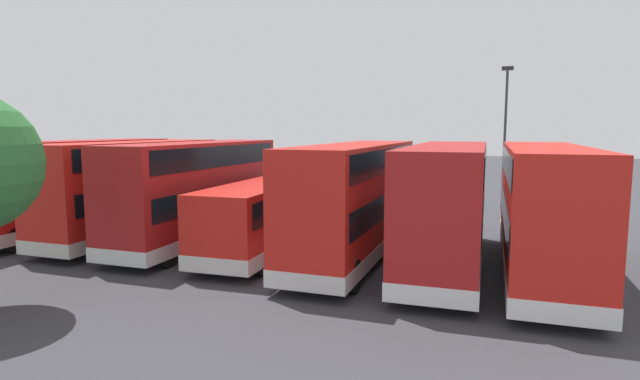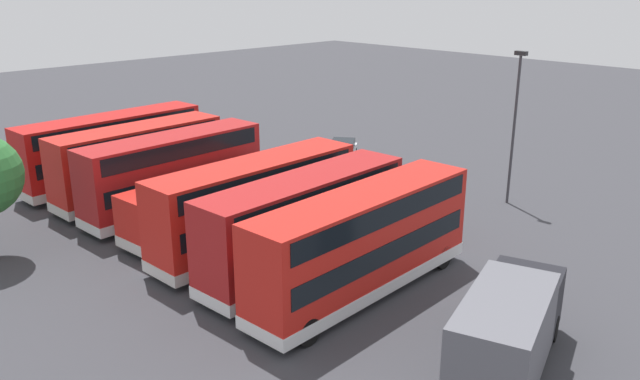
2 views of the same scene
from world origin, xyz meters
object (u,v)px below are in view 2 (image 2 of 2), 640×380
bus_double_decker_near_end (363,241)px  bus_double_decker_second (305,222)px  bus_double_decker_sixth (139,161)px  waste_bin_yellow (282,172)px  bus_double_decker_seventh (113,148)px  box_truck_blue (508,328)px  bus_single_deck_fourth (212,201)px  bus_double_decker_fifth (173,172)px  bus_double_decker_third (256,203)px  car_hatchback_silver (342,151)px  lamp_post_tall (515,118)px

bus_double_decker_near_end → bus_double_decker_second: same height
bus_double_decker_sixth → waste_bin_yellow: 9.54m
bus_double_decker_sixth → bus_double_decker_near_end: bearing=-178.7°
bus_double_decker_sixth → bus_double_decker_seventh: size_ratio=0.88×
bus_double_decker_near_end → box_truck_blue: bus_double_decker_near_end is taller
bus_single_deck_fourth → bus_double_decker_fifth: (3.69, -0.05, 0.83)m
bus_double_decker_second → bus_double_decker_third: (3.56, -0.07, 0.00)m
bus_double_decker_second → car_hatchback_silver: (11.87, -14.95, -1.75)m
bus_double_decker_third → bus_double_decker_seventh: bearing=-0.6°
bus_double_decker_fifth → bus_double_decker_seventh: 7.38m
bus_double_decker_second → bus_double_decker_fifth: bearing=-0.5°
bus_double_decker_seventh → box_truck_blue: (-28.95, 0.86, -0.74)m
bus_double_decker_fifth → bus_double_decker_seventh: (7.38, -0.15, 0.00)m
bus_double_decker_third → car_hatchback_silver: 17.12m
car_hatchback_silver → waste_bin_yellow: (-0.36, 6.21, -0.22)m
bus_double_decker_third → bus_double_decker_fifth: (7.39, -0.01, -0.00)m
bus_double_decker_near_end → bus_double_decker_sixth: same height
box_truck_blue → car_hatchback_silver: size_ratio=1.78×
lamp_post_tall → bus_double_decker_seventh: bearing=37.0°
bus_double_decker_second → bus_double_decker_near_end: bearing=-175.8°
car_hatchback_silver → waste_bin_yellow: size_ratio=4.67×
bus_double_decker_seventh → lamp_post_tall: (-19.91, -14.98, 2.74)m
bus_double_decker_seventh → waste_bin_yellow: (-6.82, -8.50, -1.98)m
bus_double_decker_near_end → car_hatchback_silver: 21.19m
bus_double_decker_second → bus_double_decker_fifth: (10.95, -0.09, -0.00)m
bus_double_decker_second → waste_bin_yellow: bearing=-37.2°
bus_double_decker_sixth → box_truck_blue: (-24.99, 0.47, -0.74)m
bus_double_decker_second → bus_double_decker_sixth: (14.37, 0.14, -0.00)m
bus_double_decker_third → bus_double_decker_fifth: same height
bus_double_decker_sixth → box_truck_blue: size_ratio=1.35×
car_hatchback_silver → bus_single_deck_fourth: bearing=107.2°
bus_double_decker_sixth → bus_double_decker_third: bearing=-178.8°
bus_double_decker_second → bus_single_deck_fourth: 7.31m
bus_double_decker_fifth → box_truck_blue: size_ratio=1.39×
bus_double_decker_near_end → bus_single_deck_fourth: 10.58m
bus_double_decker_fifth → bus_double_decker_sixth: size_ratio=1.03×
bus_single_deck_fourth → waste_bin_yellow: bearing=-64.0°
bus_double_decker_near_end → box_truck_blue: bearing=173.3°
bus_double_decker_sixth → lamp_post_tall: lamp_post_tall is taller
bus_single_deck_fourth → waste_bin_yellow: size_ratio=10.91×
bus_double_decker_second → bus_single_deck_fourth: bearing=-0.3°
bus_double_decker_near_end → box_truck_blue: 7.41m
bus_double_decker_fifth → waste_bin_yellow: size_ratio=11.61×
lamp_post_tall → waste_bin_yellow: 15.34m
bus_double_decker_seventh → lamp_post_tall: lamp_post_tall is taller
bus_double_decker_second → car_hatchback_silver: bearing=-51.5°
bus_double_decker_second → bus_double_decker_seventh: bearing=-0.8°
bus_double_decker_fifth → box_truck_blue: 21.59m
bus_double_decker_seventh → box_truck_blue: bearing=178.3°
bus_double_decker_near_end → bus_double_decker_seventh: bearing=0.0°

